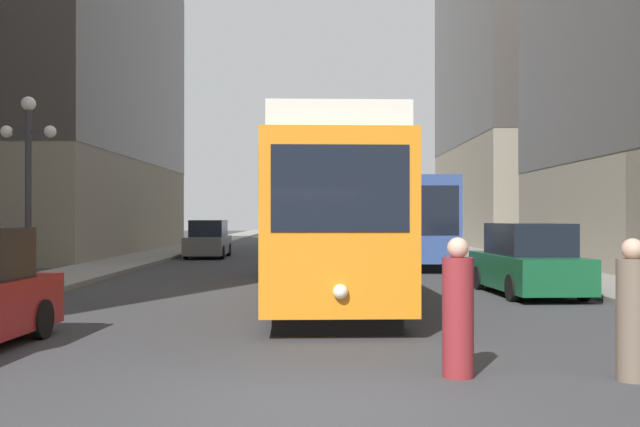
{
  "coord_description": "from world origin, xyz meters",
  "views": [
    {
      "loc": [
        0.09,
        -7.99,
        1.99
      ],
      "look_at": [
        0.04,
        9.64,
        2.06
      ],
      "focal_mm": 42.69,
      "sensor_mm": 36.0,
      "label": 1
    }
  ],
  "objects": [
    {
      "name": "ground_plane",
      "position": [
        0.0,
        0.0,
        0.0
      ],
      "size": [
        200.0,
        200.0,
        0.0
      ],
      "primitive_type": "plane",
      "color": "#38383A"
    },
    {
      "name": "sidewalk_left",
      "position": [
        -7.99,
        40.0,
        0.07
      ],
      "size": [
        2.65,
        120.0,
        0.15
      ],
      "primitive_type": "cube",
      "color": "gray",
      "rests_on": "ground"
    },
    {
      "name": "sidewalk_right",
      "position": [
        7.99,
        40.0,
        0.07
      ],
      "size": [
        2.65,
        120.0,
        0.15
      ],
      "primitive_type": "cube",
      "color": "gray",
      "rests_on": "ground"
    },
    {
      "name": "streetcar",
      "position": [
        0.13,
        11.57,
        2.1
      ],
      "size": [
        3.17,
        15.17,
        3.89
      ],
      "rotation": [
        0.0,
        0.0,
        0.04
      ],
      "color": "black",
      "rests_on": "ground"
    },
    {
      "name": "transit_bus",
      "position": [
        3.86,
        24.56,
        1.95
      ],
      "size": [
        2.88,
        13.06,
        3.45
      ],
      "rotation": [
        0.0,
        0.0,
        -0.02
      ],
      "color": "black",
      "rests_on": "ground"
    },
    {
      "name": "parked_car_left_near",
      "position": [
        -5.37,
        29.12,
        0.84
      ],
      "size": [
        1.96,
        5.01,
        1.82
      ],
      "rotation": [
        0.0,
        0.0,
        0.02
      ],
      "color": "black",
      "rests_on": "ground"
    },
    {
      "name": "parked_car_right_far",
      "position": [
        5.37,
        11.29,
        0.84
      ],
      "size": [
        2.1,
        4.8,
        1.82
      ],
      "rotation": [
        0.0,
        0.0,
        3.2
      ],
      "color": "black",
      "rests_on": "ground"
    },
    {
      "name": "pedestrian_crossing_near",
      "position": [
        3.88,
        1.21,
        0.8
      ],
      "size": [
        0.39,
        0.39,
        1.73
      ],
      "rotation": [
        0.0,
        0.0,
        5.77
      ],
      "color": "#6B5B4C",
      "rests_on": "ground"
    },
    {
      "name": "pedestrian_crossing_far",
      "position": [
        1.8,
        1.43,
        0.81
      ],
      "size": [
        0.39,
        0.39,
        1.73
      ],
      "rotation": [
        0.0,
        0.0,
        5.05
      ],
      "color": "maroon",
      "rests_on": "ground"
    },
    {
      "name": "lamp_post_left_near",
      "position": [
        -7.27,
        11.15,
        3.39
      ],
      "size": [
        1.41,
        0.36,
        4.87
      ],
      "color": "#333338",
      "rests_on": "sidewalk_left"
    },
    {
      "name": "building_left_corner",
      "position": [
        -16.12,
        32.84,
        10.37
      ],
      "size": [
        14.2,
        23.88,
        20.18
      ],
      "color": "gray",
      "rests_on": "ground"
    },
    {
      "name": "building_right_midblock",
      "position": [
        15.42,
        42.59,
        14.14
      ],
      "size": [
        12.81,
        21.01,
        27.44
      ],
      "color": "gray",
      "rests_on": "ground"
    }
  ]
}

